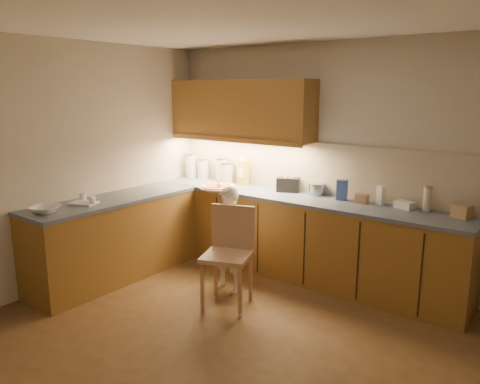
{
  "coord_description": "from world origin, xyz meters",
  "views": [
    {
      "loc": [
        2.19,
        -2.74,
        2.08
      ],
      "look_at": [
        -0.8,
        1.2,
        1.0
      ],
      "focal_mm": 35.0,
      "sensor_mm": 36.0,
      "label": 1
    }
  ],
  "objects": [
    {
      "name": "pizza_on_board",
      "position": [
        -1.35,
        1.49,
        0.94
      ],
      "size": [
        0.45,
        0.45,
        0.18
      ],
      "rotation": [
        0.0,
        0.0,
        -0.08
      ],
      "color": "tan",
      "rests_on": "l_counter"
    },
    {
      "name": "canister_a",
      "position": [
        -2.1,
        1.83,
        1.09
      ],
      "size": [
        0.17,
        0.17,
        0.34
      ],
      "rotation": [
        0.0,
        0.0,
        -0.37
      ],
      "color": "silver",
      "rests_on": "l_counter"
    },
    {
      "name": "canister_b",
      "position": [
        -1.93,
        1.87,
        1.06
      ],
      "size": [
        0.16,
        0.16,
        0.28
      ],
      "rotation": [
        0.0,
        0.0,
        0.35
      ],
      "color": "silver",
      "rests_on": "l_counter"
    },
    {
      "name": "canister_c",
      "position": [
        -1.6,
        1.88,
        1.08
      ],
      "size": [
        0.17,
        0.17,
        0.31
      ],
      "rotation": [
        0.0,
        0.0,
        0.39
      ],
      "color": "silver",
      "rests_on": "l_counter"
    },
    {
      "name": "white_bottle",
      "position": [
        0.51,
        1.87,
        1.02
      ],
      "size": [
        0.08,
        0.08,
        0.2
      ],
      "primitive_type": "cube",
      "rotation": [
        0.0,
        0.0,
        -0.22
      ],
      "color": "white",
      "rests_on": "l_counter"
    },
    {
      "name": "spice_jar_b",
      "position": [
        -1.86,
        0.08,
        0.96
      ],
      "size": [
        0.08,
        0.08,
        0.09
      ],
      "primitive_type": "cylinder",
      "rotation": [
        0.0,
        0.0,
        0.19
      ],
      "color": "white",
      "rests_on": "l_counter"
    },
    {
      "name": "tall_jar",
      "position": [
        0.96,
        1.89,
        1.05
      ],
      "size": [
        0.08,
        0.08,
        0.25
      ],
      "rotation": [
        0.0,
        0.0,
        -0.18
      ],
      "color": "silver",
      "rests_on": "l_counter"
    },
    {
      "name": "flat_pack",
      "position": [
        0.76,
        1.87,
        0.96
      ],
      "size": [
        0.21,
        0.17,
        0.07
      ],
      "primitive_type": "cube",
      "rotation": [
        0.0,
        0.0,
        -0.26
      ],
      "color": "silver",
      "rests_on": "l_counter"
    },
    {
      "name": "toaster",
      "position": [
        -0.59,
        1.85,
        1.0
      ],
      "size": [
        0.29,
        0.24,
        0.17
      ],
      "rotation": [
        0.0,
        0.0,
        0.42
      ],
      "color": "black",
      "rests_on": "l_counter"
    },
    {
      "name": "mixing_bowl",
      "position": [
        -1.95,
        -0.4,
        0.95
      ],
      "size": [
        0.36,
        0.36,
        0.07
      ],
      "primitive_type": "imported",
      "rotation": [
        0.0,
        0.0,
        0.43
      ],
      "color": "white",
      "rests_on": "l_counter"
    },
    {
      "name": "l_counter",
      "position": [
        -0.92,
        1.25,
        0.46
      ],
      "size": [
        3.77,
        2.62,
        0.92
      ],
      "color": "olive",
      "rests_on": "ground"
    },
    {
      "name": "oil_jug",
      "position": [
        -1.27,
        1.88,
        1.09
      ],
      "size": [
        0.14,
        0.11,
        0.36
      ],
      "rotation": [
        0.0,
        0.0,
        -0.21
      ],
      "color": "gold",
      "rests_on": "l_counter"
    },
    {
      "name": "spice_jar_a",
      "position": [
        -2.09,
        0.12,
        0.96
      ],
      "size": [
        0.08,
        0.08,
        0.08
      ],
      "primitive_type": "cylinder",
      "rotation": [
        0.0,
        0.0,
        0.27
      ],
      "color": "silver",
      "rests_on": "l_counter"
    },
    {
      "name": "blue_box",
      "position": [
        0.1,
        1.84,
        1.03
      ],
      "size": [
        0.13,
        0.1,
        0.22
      ],
      "primitive_type": "cube",
      "rotation": [
        0.0,
        0.0,
        0.24
      ],
      "color": "#3652A2",
      "rests_on": "l_counter"
    },
    {
      "name": "steel_pot",
      "position": [
        -0.24,
        1.88,
        0.99
      ],
      "size": [
        0.18,
        0.18,
        0.14
      ],
      "color": "#A3A3A7",
      "rests_on": "l_counter"
    },
    {
      "name": "card_box_a",
      "position": [
        0.32,
        1.83,
        0.97
      ],
      "size": [
        0.13,
        0.09,
        0.09
      ],
      "primitive_type": "cube",
      "rotation": [
        0.0,
        0.0,
        0.01
      ],
      "color": "#A07A56",
      "rests_on": "l_counter"
    },
    {
      "name": "child",
      "position": [
        -0.72,
        0.9,
        0.56
      ],
      "size": [
        0.41,
        0.27,
        1.11
      ],
      "primitive_type": "imported",
      "rotation": [
        0.0,
        0.0,
        -0.0
      ],
      "color": "white",
      "rests_on": "ground"
    },
    {
      "name": "upper_cabinets",
      "position": [
        -1.27,
        1.82,
        1.85
      ],
      "size": [
        1.95,
        0.36,
        0.73
      ],
      "color": "olive",
      "rests_on": "ground"
    },
    {
      "name": "backsplash",
      "position": [
        -0.38,
        1.99,
        1.21
      ],
      "size": [
        3.75,
        0.02,
        0.58
      ],
      "primitive_type": "cube",
      "color": "#C0B295",
      "rests_on": "l_counter"
    },
    {
      "name": "dough_cloth",
      "position": [
        -1.97,
        0.04,
        0.93
      ],
      "size": [
        0.31,
        0.28,
        0.02
      ],
      "primitive_type": "cube",
      "rotation": [
        0.0,
        0.0,
        0.39
      ],
      "color": "silver",
      "rests_on": "l_counter"
    },
    {
      "name": "canister_d",
      "position": [
        -1.51,
        1.86,
        1.05
      ],
      "size": [
        0.16,
        0.16,
        0.26
      ],
      "rotation": [
        0.0,
        0.0,
        -0.08
      ],
      "color": "beige",
      "rests_on": "l_counter"
    },
    {
      "name": "room",
      "position": [
        0.0,
        0.0,
        1.68
      ],
      "size": [
        4.54,
        4.5,
        2.62
      ],
      "color": "brown",
      "rests_on": "ground"
    },
    {
      "name": "card_box_b",
      "position": [
        1.3,
        1.84,
        0.98
      ],
      "size": [
        0.19,
        0.17,
        0.12
      ],
      "primitive_type": "cube",
      "rotation": [
        0.0,
        0.0,
        -0.34
      ],
      "color": "#9C7F54",
      "rests_on": "l_counter"
    },
    {
      "name": "wooden_chair",
      "position": [
        -0.51,
        0.65,
        0.57
      ],
      "size": [
        0.56,
        0.56,
        0.98
      ],
      "rotation": [
        0.0,
        0.0,
        0.36
      ],
      "color": "tan",
      "rests_on": "ground"
    }
  ]
}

